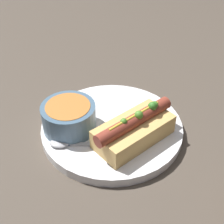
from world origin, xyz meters
The scene contains 5 objects.
ground_plane centered at (0.00, 0.00, 0.00)m, with size 4.00×4.00×0.00m, color #4C4238.
dinner_plate centered at (0.00, 0.00, 0.01)m, with size 0.28×0.28×0.02m.
hot_dog centered at (-0.01, -0.06, 0.04)m, with size 0.17×0.11×0.07m.
soup_bowl centered at (-0.05, 0.06, 0.05)m, with size 0.10×0.10×0.05m.
spoon centered at (-0.09, 0.03, 0.02)m, with size 0.10×0.14×0.01m.
Camera 1 is at (-0.39, -0.26, 0.43)m, focal length 50.00 mm.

